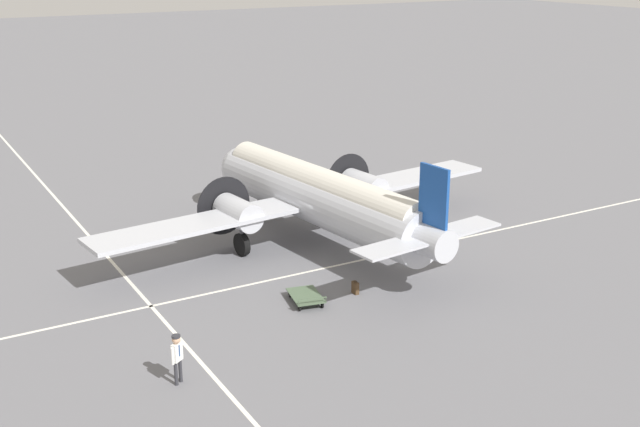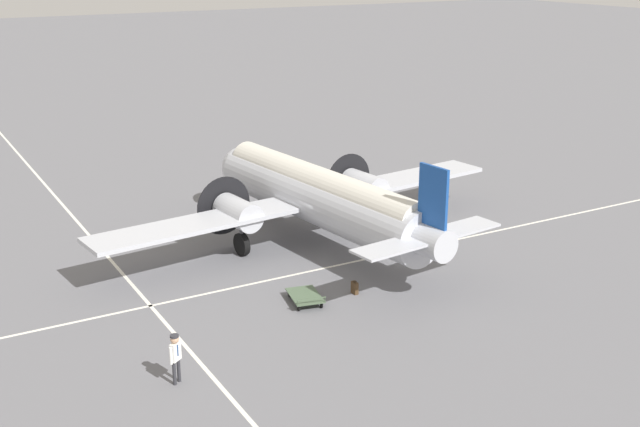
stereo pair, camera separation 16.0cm
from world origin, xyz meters
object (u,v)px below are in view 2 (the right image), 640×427
Objects in this scene: crew_foreground at (175,353)px; suitcase_near_door at (355,288)px; airliner_main at (315,195)px; baggage_cart at (305,296)px.

crew_foreground is 9.65m from suitcase_near_door.
suitcase_near_door is (-6.22, 1.58, -2.21)m from airliner_main.
airliner_main is 14.30m from crew_foreground.
airliner_main is at bearing -14.29° from suitcase_near_door.
suitcase_near_door is 2.25m from baggage_cart.
suitcase_near_door is at bearing 159.23° from airliner_main.
suitcase_near_door reaches higher than baggage_cart.
baggage_cart is (0.25, 2.23, 0.01)m from suitcase_near_door.
suitcase_near_door is 0.27× the size of baggage_cart.
crew_foreground reaches higher than baggage_cart.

